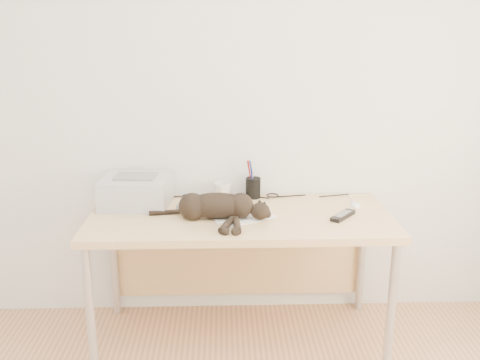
{
  "coord_description": "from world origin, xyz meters",
  "views": [
    {
      "loc": [
        -0.08,
        -1.28,
        1.71
      ],
      "look_at": [
        -0.0,
        1.34,
        0.95
      ],
      "focal_mm": 40.0,
      "sensor_mm": 36.0,
      "label": 1
    }
  ],
  "objects_px": {
    "printer": "(136,191)",
    "mug": "(222,191)",
    "desk": "(240,232)",
    "cat": "(215,207)",
    "pen_cup": "(253,187)",
    "mouse": "(355,203)"
  },
  "relations": [
    {
      "from": "printer",
      "to": "mug",
      "type": "xyz_separation_m",
      "value": [
        0.48,
        0.11,
        -0.04
      ]
    },
    {
      "from": "mug",
      "to": "desk",
      "type": "bearing_deg",
      "value": -64.04
    },
    {
      "from": "cat",
      "to": "pen_cup",
      "type": "relative_size",
      "value": 2.9
    },
    {
      "from": "pen_cup",
      "to": "mouse",
      "type": "bearing_deg",
      "value": -16.49
    },
    {
      "from": "desk",
      "to": "pen_cup",
      "type": "height_order",
      "value": "pen_cup"
    },
    {
      "from": "printer",
      "to": "cat",
      "type": "bearing_deg",
      "value": -27.76
    },
    {
      "from": "desk",
      "to": "mug",
      "type": "height_order",
      "value": "mug"
    },
    {
      "from": "printer",
      "to": "pen_cup",
      "type": "height_order",
      "value": "pen_cup"
    },
    {
      "from": "printer",
      "to": "cat",
      "type": "xyz_separation_m",
      "value": [
        0.44,
        -0.23,
        -0.02
      ]
    },
    {
      "from": "printer",
      "to": "pen_cup",
      "type": "distance_m",
      "value": 0.67
    },
    {
      "from": "mug",
      "to": "mouse",
      "type": "distance_m",
      "value": 0.76
    },
    {
      "from": "printer",
      "to": "mouse",
      "type": "bearing_deg",
      "value": -2.16
    },
    {
      "from": "desk",
      "to": "printer",
      "type": "distance_m",
      "value": 0.62
    },
    {
      "from": "cat",
      "to": "pen_cup",
      "type": "xyz_separation_m",
      "value": [
        0.22,
        0.35,
        -0.0
      ]
    },
    {
      "from": "mug",
      "to": "pen_cup",
      "type": "height_order",
      "value": "pen_cup"
    },
    {
      "from": "cat",
      "to": "mug",
      "type": "xyz_separation_m",
      "value": [
        0.04,
        0.34,
        -0.02
      ]
    },
    {
      "from": "desk",
      "to": "pen_cup",
      "type": "xyz_separation_m",
      "value": [
        0.08,
        0.2,
        0.19
      ]
    },
    {
      "from": "pen_cup",
      "to": "mouse",
      "type": "distance_m",
      "value": 0.59
    },
    {
      "from": "mug",
      "to": "pen_cup",
      "type": "xyz_separation_m",
      "value": [
        0.18,
        0.01,
        0.01
      ]
    },
    {
      "from": "cat",
      "to": "pen_cup",
      "type": "height_order",
      "value": "pen_cup"
    },
    {
      "from": "desk",
      "to": "cat",
      "type": "relative_size",
      "value": 2.51
    },
    {
      "from": "desk",
      "to": "cat",
      "type": "distance_m",
      "value": 0.28
    }
  ]
}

